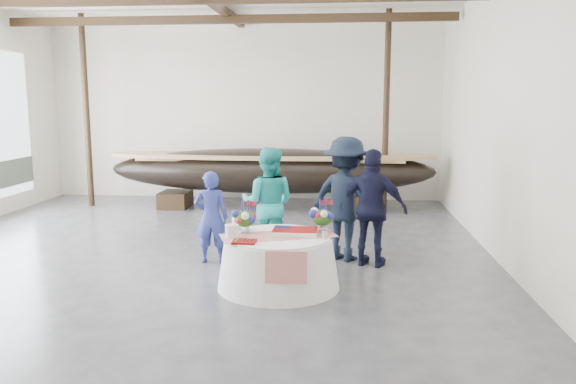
{
  "coord_description": "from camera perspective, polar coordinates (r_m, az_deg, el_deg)",
  "views": [
    {
      "loc": [
        2.49,
        -8.36,
        2.55
      ],
      "look_at": [
        1.67,
        0.4,
        1.09
      ],
      "focal_mm": 35.0,
      "sensor_mm": 36.0,
      "label": 1
    }
  ],
  "objects": [
    {
      "name": "wall_back",
      "position": [
        14.58,
        -4.53,
        8.2
      ],
      "size": [
        10.0,
        0.02,
        4.5
      ],
      "primitive_type": "cube",
      "color": "silver",
      "rests_on": "ground"
    },
    {
      "name": "longboat_display",
      "position": [
        13.07,
        -1.82,
        2.2
      ],
      "size": [
        7.61,
        1.52,
        1.43
      ],
      "color": "black",
      "rests_on": "ground"
    },
    {
      "name": "guest_woman_teal",
      "position": [
        8.97,
        -2.02,
        -1.18
      ],
      "size": [
        0.92,
        0.74,
        1.81
      ],
      "primitive_type": "imported",
      "rotation": [
        0.0,
        0.0,
        3.08
      ],
      "color": "#21ABA6",
      "rests_on": "ground"
    },
    {
      "name": "guest_man_right",
      "position": [
        8.65,
        8.61,
        -1.65
      ],
      "size": [
        1.15,
        0.78,
        1.81
      ],
      "primitive_type": "imported",
      "rotation": [
        0.0,
        0.0,
        2.79
      ],
      "color": "black",
      "rests_on": "ground"
    },
    {
      "name": "wall_right",
      "position": [
        8.73,
        22.22,
        6.75
      ],
      "size": [
        0.02,
        12.0,
        4.5
      ],
      "primitive_type": "cube",
      "color": "silver",
      "rests_on": "ground"
    },
    {
      "name": "pavilion_structure",
      "position": [
        9.58,
        -10.27,
        17.99
      ],
      "size": [
        9.8,
        11.76,
        4.5
      ],
      "color": "black",
      "rests_on": "ground"
    },
    {
      "name": "floor",
      "position": [
        9.09,
        -10.85,
        -7.06
      ],
      "size": [
        10.0,
        12.0,
        0.01
      ],
      "primitive_type": "cube",
      "color": "#3D3D42",
      "rests_on": "ground"
    },
    {
      "name": "guest_woman_blue",
      "position": [
        8.84,
        -7.8,
        -2.56
      ],
      "size": [
        0.56,
        0.39,
        1.46
      ],
      "primitive_type": "imported",
      "rotation": [
        0.0,
        0.0,
        3.23
      ],
      "color": "navy",
      "rests_on": "ground"
    },
    {
      "name": "tabletop_items",
      "position": [
        7.74,
        -0.81,
        -3.13
      ],
      "size": [
        1.64,
        1.06,
        0.4
      ],
      "color": "red",
      "rests_on": "banquet_table"
    },
    {
      "name": "guest_man_left",
      "position": [
        8.95,
        5.9,
        -0.7
      ],
      "size": [
        1.47,
        1.29,
        1.97
      ],
      "primitive_type": "imported",
      "rotation": [
        0.0,
        0.0,
        2.6
      ],
      "color": "black",
      "rests_on": "ground"
    },
    {
      "name": "banquet_table",
      "position": [
        7.72,
        -0.98,
        -7.06
      ],
      "size": [
        1.67,
        1.67,
        0.72
      ],
      "color": "white",
      "rests_on": "ground"
    }
  ]
}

